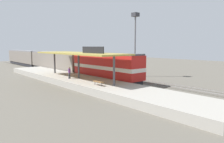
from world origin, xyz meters
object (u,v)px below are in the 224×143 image
object	(u,v)px
light_mast	(135,31)
passenger_carriage_rear	(24,57)
locomotive	(106,66)
person_waiting	(69,72)
platform_bench	(98,82)
freight_car	(93,64)
passenger_carriage_front	(55,61)

from	to	relation	value
light_mast	passenger_carriage_rear	bearing A→B (deg)	101.65
locomotive	person_waiting	size ratio (longest dim) A/B	8.44
platform_bench	locomotive	xyz separation A→B (m)	(6.00, 6.01, 1.07)
freight_car	passenger_carriage_front	bearing A→B (deg)	119.74
locomotive	passenger_carriage_rear	world-z (taller)	locomotive
platform_bench	passenger_carriage_front	xyz separation A→B (m)	(6.00, 24.01, 0.97)
passenger_carriage_front	passenger_carriage_rear	bearing A→B (deg)	90.00
locomotive	platform_bench	bearing A→B (deg)	-134.97
passenger_carriage_rear	platform_bench	bearing A→B (deg)	-97.63
locomotive	freight_car	xyz separation A→B (m)	(4.60, 9.95, -0.44)
platform_bench	passenger_carriage_rear	bearing A→B (deg)	82.37
locomotive	light_mast	bearing A→B (deg)	7.19
freight_car	person_waiting	xyz separation A→B (m)	(-10.45, -8.70, -0.12)
passenger_carriage_front	freight_car	world-z (taller)	passenger_carriage_front
passenger_carriage_front	freight_car	bearing A→B (deg)	-60.26
platform_bench	passenger_carriage_front	size ratio (longest dim) A/B	0.08
passenger_carriage_front	locomotive	bearing A→B (deg)	-90.00
passenger_carriage_rear	light_mast	distance (m)	39.09
platform_bench	locomotive	world-z (taller)	locomotive
platform_bench	person_waiting	distance (m)	7.27
passenger_carriage_front	person_waiting	distance (m)	17.75
passenger_carriage_front	light_mast	size ratio (longest dim) A/B	1.71
passenger_carriage_front	passenger_carriage_rear	distance (m)	20.80
passenger_carriage_front	passenger_carriage_rear	size ratio (longest dim) A/B	1.00
passenger_carriage_front	passenger_carriage_rear	world-z (taller)	same
platform_bench	freight_car	distance (m)	19.17
freight_car	light_mast	size ratio (longest dim) A/B	1.03
person_waiting	light_mast	bearing A→B (deg)	-1.10
light_mast	person_waiting	bearing A→B (deg)	178.90
freight_car	passenger_carriage_rear	bearing A→B (deg)	99.06
passenger_carriage_front	freight_car	xyz separation A→B (m)	(4.60, -8.05, -0.34)
platform_bench	person_waiting	xyz separation A→B (m)	(0.15, 7.25, 0.51)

